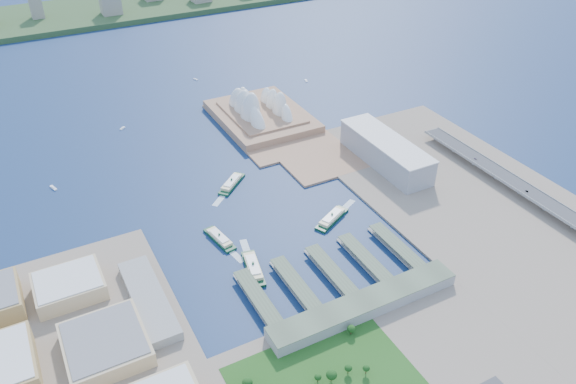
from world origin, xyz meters
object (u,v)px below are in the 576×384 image
ferry_b (232,182)px  car_b (527,191)px  toaster_building (386,152)px  ferry_d (332,217)px  ferry_a (219,237)px  ferry_c (253,266)px  opera_house (261,102)px  car_c (475,159)px

ferry_b → car_b: 367.34m
toaster_building → car_b: (101.00, -153.16, -5.04)m
ferry_d → car_b: 244.11m
ferry_a → ferry_c: ferry_c is taller
ferry_c → car_b: car_b is taller
ferry_d → car_b: (230.95, -78.39, 10.27)m
opera_house → car_c: bearing=-54.2°
ferry_b → car_b: (305.64, -203.50, 10.37)m
ferry_b → car_c: (305.64, -114.86, 10.34)m
ferry_b → car_b: bearing=14.7°
ferry_d → ferry_b: bearing=3.4°
ferry_d → car_c: (230.95, 10.26, 10.25)m
opera_house → car_b: size_ratio=48.38×
ferry_d → car_b: size_ratio=14.75×
opera_house → toaster_building: bearing=-65.8°
opera_house → toaster_building: size_ratio=1.16×
car_c → ferry_b: bearing=-20.6°
car_c → ferry_c: bearing=7.5°
ferry_c → car_c: 353.17m
opera_house → car_c: opera_house is taller
opera_house → car_c: (191.00, -264.52, -16.56)m
opera_house → car_b: bearing=-61.6°
opera_house → ferry_d: opera_house is taller
ferry_a → ferry_c: 64.06m
car_b → ferry_b: bearing=-33.7°
ferry_a → toaster_building: bearing=0.6°
opera_house → ferry_c: 350.18m
ferry_b → ferry_c: (-44.33, -161.22, 0.30)m
ferry_d → ferry_c: bearing=79.4°
opera_house → ferry_d: 278.95m
ferry_c → car_b: 352.66m
toaster_building → car_c: toaster_building is taller
opera_house → ferry_b: size_ratio=3.34×
ferry_b → ferry_a: bearing=-71.7°
ferry_c → car_c: (349.97, 46.36, 10.04)m
opera_house → ferry_c: bearing=-117.1°
opera_house → ferry_a: bearing=-124.7°
opera_house → ferry_a: (-171.58, -248.08, -27.20)m
toaster_building → ferry_b: (-204.64, 50.34, -15.40)m
opera_house → car_c: size_ratio=44.48×
car_b → opera_house: bearing=-61.6°
car_c → opera_house: bearing=-54.2°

